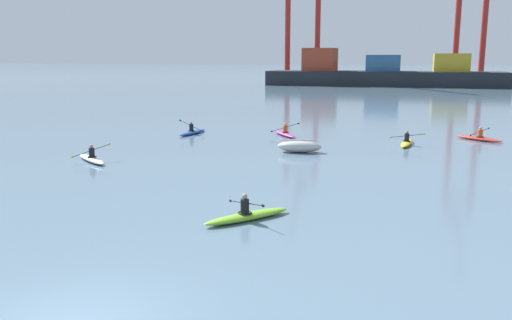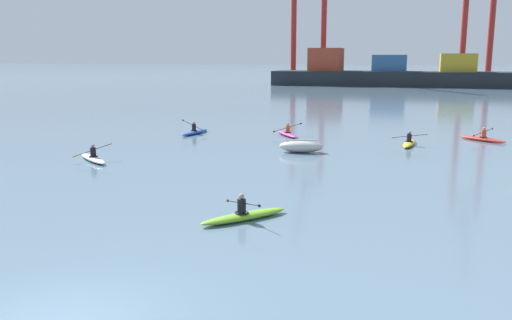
% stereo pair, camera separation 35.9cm
% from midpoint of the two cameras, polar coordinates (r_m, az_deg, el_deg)
% --- Properties ---
extents(container_barge, '(45.67, 9.45, 7.39)m').
position_cam_midpoint_polar(container_barge, '(108.99, 13.20, 8.99)').
color(container_barge, '#1E2328').
rests_on(container_barge, ground).
extents(gantry_crane_west, '(7.85, 16.08, 33.13)m').
position_cam_midpoint_polar(gantry_crane_west, '(119.68, 4.93, 15.85)').
color(gantry_crane_west, maroon).
rests_on(gantry_crane_west, ground).
extents(capsized_dinghy, '(2.71, 1.40, 0.76)m').
position_cam_midpoint_polar(capsized_dinghy, '(31.65, 4.37, 1.47)').
color(capsized_dinghy, beige).
rests_on(capsized_dinghy, ground).
extents(kayak_yellow, '(2.26, 3.45, 0.95)m').
position_cam_midpoint_polar(kayak_yellow, '(35.49, 15.60, 1.83)').
color(kayak_yellow, yellow).
rests_on(kayak_yellow, ground).
extents(kayak_red, '(3.02, 2.60, 0.95)m').
position_cam_midpoint_polar(kayak_red, '(39.02, 22.56, 2.19)').
color(kayak_red, red).
rests_on(kayak_red, ground).
extents(kayak_blue, '(2.15, 3.45, 1.06)m').
position_cam_midpoint_polar(kayak_blue, '(39.35, -7.13, 3.02)').
color(kayak_blue, '#2856B2').
rests_on(kayak_blue, ground).
extents(kayak_lime, '(2.66, 2.98, 0.95)m').
position_cam_midpoint_polar(kayak_lime, '(18.52, -1.53, -5.94)').
color(kayak_lime, '#7ABC2D').
rests_on(kayak_lime, ground).
extents(kayak_white, '(3.06, 2.55, 0.95)m').
position_cam_midpoint_polar(kayak_white, '(30.17, -17.57, 0.17)').
color(kayak_white, silver).
rests_on(kayak_white, ground).
extents(kayak_magenta, '(2.41, 3.15, 0.95)m').
position_cam_midpoint_polar(kayak_magenta, '(38.28, 2.85, 2.87)').
color(kayak_magenta, '#C13384').
rests_on(kayak_magenta, ground).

